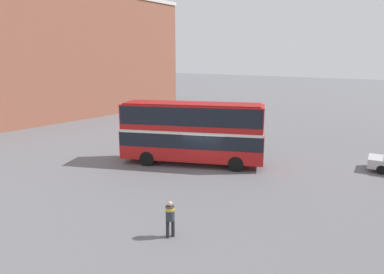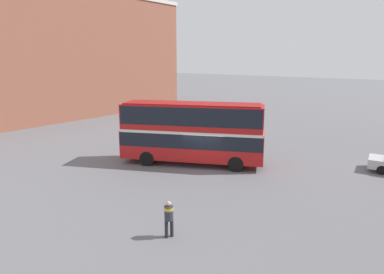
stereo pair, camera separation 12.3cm
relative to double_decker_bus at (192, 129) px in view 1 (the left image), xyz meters
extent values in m
plane|color=slate|center=(1.49, -0.44, -2.61)|extent=(240.00, 240.00, 0.00)
cube|color=#935642|center=(-28.01, 5.37, 5.26)|extent=(11.20, 38.96, 15.75)
cube|color=red|center=(0.00, 0.00, -1.12)|extent=(10.37, 6.74, 2.06)
cube|color=red|center=(0.00, 0.00, 0.87)|extent=(10.20, 6.61, 1.91)
cube|color=black|center=(0.00, 0.00, -0.65)|extent=(10.29, 6.73, 1.01)
cube|color=black|center=(0.00, 0.00, 1.10)|extent=(10.07, 6.57, 1.30)
cube|color=silver|center=(0.00, 0.00, -0.06)|extent=(10.29, 6.72, 0.20)
cube|color=maroon|center=(0.00, 0.00, 1.88)|extent=(9.71, 6.25, 0.10)
cylinder|color=black|center=(2.49, 2.44, -2.07)|extent=(1.11, 0.74, 1.09)
cylinder|color=black|center=(3.45, 0.45, -2.07)|extent=(1.11, 0.74, 1.09)
cylinder|color=black|center=(-3.27, -0.36, -2.07)|extent=(1.11, 0.74, 1.09)
cylinder|color=black|center=(-2.30, -2.35, -2.07)|extent=(1.11, 0.74, 1.09)
cylinder|color=#232328|center=(5.67, -9.15, -2.21)|extent=(0.15, 0.15, 0.81)
cylinder|color=#232328|center=(5.78, -8.93, -2.21)|extent=(0.15, 0.15, 0.81)
cylinder|color=#2D333D|center=(5.72, -9.04, -1.48)|extent=(0.52, 0.52, 0.64)
cylinder|color=gold|center=(5.72, -9.04, -1.27)|extent=(0.55, 0.55, 0.14)
sphere|color=#D8A884|center=(5.72, -9.04, -1.04)|extent=(0.22, 0.22, 0.22)
cube|color=navy|center=(-10.58, 13.43, -1.98)|extent=(4.54, 2.45, 0.76)
cube|color=black|center=(-10.41, 13.45, -1.37)|extent=(2.46, 1.96, 0.46)
cylinder|color=black|center=(-11.79, 12.41, -2.31)|extent=(0.63, 0.31, 0.60)
cylinder|color=black|center=(-12.03, 14.05, -2.31)|extent=(0.63, 0.31, 0.60)
cylinder|color=black|center=(-9.14, 12.80, -2.31)|extent=(0.63, 0.31, 0.60)
cylinder|color=black|center=(-9.38, 14.44, -2.31)|extent=(0.63, 0.31, 0.60)
cylinder|color=black|center=(11.57, 5.94, -2.30)|extent=(0.64, 0.30, 0.62)
cylinder|color=black|center=(11.34, 7.64, -2.30)|extent=(0.64, 0.30, 0.62)
camera|label=1|loc=(14.77, -19.30, 5.07)|focal=32.00mm
camera|label=2|loc=(14.86, -19.23, 5.07)|focal=32.00mm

